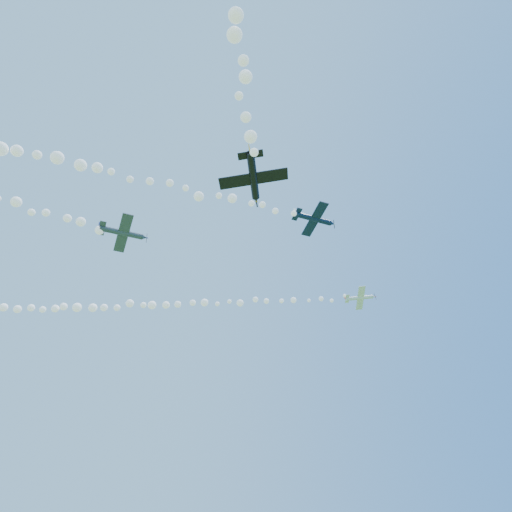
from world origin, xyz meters
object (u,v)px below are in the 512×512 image
object	(u,v)px
plane_navy	(314,219)
plane_grey	(123,233)
plane_black	(253,178)
plane_white	(360,298)

from	to	relation	value
plane_navy	plane_grey	world-z (taller)	plane_navy
plane_navy	plane_black	bearing A→B (deg)	-136.24
plane_white	plane_grey	world-z (taller)	plane_white
plane_white	plane_black	distance (m)	44.83
plane_grey	plane_black	xyz separation A→B (m)	(13.76, -20.14, -6.00)
plane_white	plane_grey	size ratio (longest dim) A/B	0.84
plane_white	plane_navy	distance (m)	23.74
plane_white	plane_grey	bearing A→B (deg)	-147.27
plane_black	plane_white	bearing A→B (deg)	-22.90
plane_grey	plane_black	size ratio (longest dim) A/B	1.00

